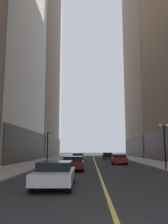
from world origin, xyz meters
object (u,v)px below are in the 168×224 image
Objects in this scene: car_red at (119,159)px; car_black at (107,156)px; car_white at (55,173)px; car_grey at (78,157)px; street_lamp_left_far at (48,139)px; car_maroon at (73,163)px; street_lamp_right_mid at (164,136)px.

car_red and car_black have the same top height.
car_white is 26.04m from car_grey.
car_black is (5.24, 35.14, -0.00)m from car_white.
car_maroon is at bearing -65.66° from street_lamp_left_far.
car_white and car_red have the same top height.
car_maroon is 9.09m from street_lamp_right_mid.
car_white and car_maroon have the same top height.
car_black is at bearing 98.54° from street_lamp_right_mid.
car_maroon is 16.46m from car_grey.
street_lamp_right_mid is (9.07, -15.89, 2.54)m from car_grey.
car_maroon is 1.03× the size of street_lamp_left_far.
car_white is at bearing -89.84° from car_grey.
car_grey is 1.02× the size of car_black.
car_black is (-0.44, 15.74, -0.00)m from car_red.
street_lamp_right_mid is (8.99, 10.15, 2.53)m from car_white.
street_lamp_left_far and street_lamp_right_mid have the same top height.
car_red is 1.06× the size of street_lamp_left_far.
street_lamp_right_mid is at bearing -33.45° from street_lamp_left_far.
car_grey and car_black have the same top height.
street_lamp_right_mid is at bearing -70.29° from car_red.
car_white is 1.09× the size of street_lamp_left_far.
car_grey is at bearing 91.23° from car_maroon.
car_red is at bearing 109.71° from street_lamp_right_mid.
street_lamp_left_far is 1.00× the size of street_lamp_right_mid.
car_maroon and car_black have the same top height.
car_white is at bearing -131.54° from street_lamp_right_mid.
car_maroon is 11.21m from car_red.
street_lamp_left_far is at bearing -116.67° from car_grey.
car_white is at bearing -91.66° from car_maroon.
car_black is (4.96, 25.56, -0.00)m from car_maroon.
street_lamp_right_mid reaches higher than car_maroon.
street_lamp_right_mid reaches higher than car_grey.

